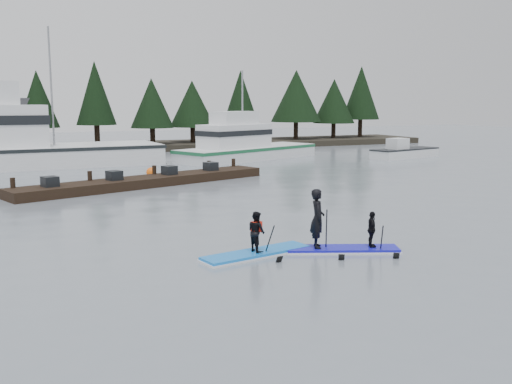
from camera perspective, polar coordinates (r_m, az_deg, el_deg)
name	(u,v)px	position (r m, az deg, el deg)	size (l,w,h in m)	color
ground	(338,256)	(17.47, 8.17, -6.36)	(160.00, 160.00, 0.00)	slate
far_shore	(103,148)	(57.09, -15.08, 4.32)	(70.00, 8.00, 0.60)	#2D281E
treeline	(103,151)	(57.11, -15.07, 4.02)	(60.00, 4.00, 8.00)	black
fishing_boat_large	(6,156)	(44.22, -23.70, 3.36)	(20.51, 6.28, 11.18)	white
fishing_boat_medium	(245,153)	(46.57, -1.12, 3.96)	(13.45, 8.44, 7.95)	white
skiff	(405,153)	(49.60, 14.66, 3.78)	(6.63, 1.99, 0.77)	white
floating_dock	(147,181)	(32.25, -10.84, 1.05)	(15.23, 2.03, 0.51)	black
buoy_b	(151,175)	(37.10, -10.43, 1.68)	(0.63, 0.63, 0.63)	#FF5F0C
paddleboard_solo	(256,243)	(17.26, 0.05, -5.12)	(3.63, 1.50, 1.82)	blue
paddleboard_duo	(336,230)	(17.88, 7.97, -3.81)	(3.51, 2.10, 2.47)	#1514BF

